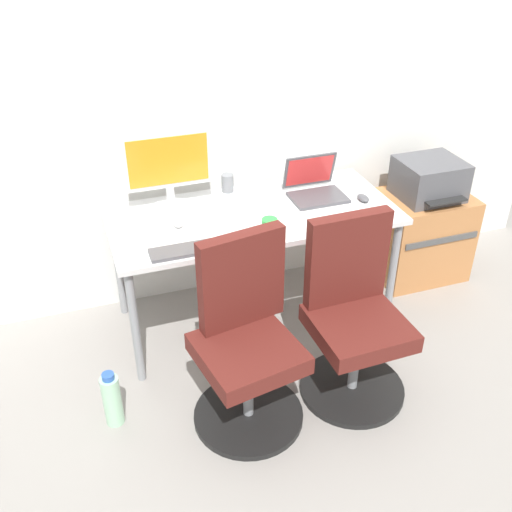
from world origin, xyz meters
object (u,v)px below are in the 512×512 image
side_cabinet (420,235)px  open_laptop (315,186)px  water_bottle_on_floor (112,399)px  printer (429,179)px  office_chair_left (246,343)px  coffee_mug (269,227)px  office_chair_right (353,319)px  desktop_monitor (168,165)px

side_cabinet → open_laptop: open_laptop is taller
water_bottle_on_floor → printer: bearing=18.0°
office_chair_left → coffee_mug: bearing=58.1°
open_laptop → coffee_mug: size_ratio=3.37×
printer → side_cabinet: bearing=90.0°
office_chair_right → water_bottle_on_floor: size_ratio=3.03×
office_chair_right → printer: office_chair_right is taller
office_chair_left → desktop_monitor: (-0.13, 0.91, 0.55)m
coffee_mug → office_chair_right: bearing=-56.3°
desktop_monitor → open_laptop: (0.81, -0.13, -0.20)m
printer → office_chair_left: bearing=-151.1°
office_chair_left → office_chair_right: bearing=0.1°
desktop_monitor → coffee_mug: desktop_monitor is taller
side_cabinet → open_laptop: size_ratio=1.84×
printer → open_laptop: 0.80m
office_chair_right → coffee_mug: size_ratio=10.22×
printer → coffee_mug: bearing=-162.5°
office_chair_right → office_chair_left: bearing=-179.9°
side_cabinet → coffee_mug: coffee_mug is taller
printer → open_laptop: (-0.79, -0.03, 0.08)m
desktop_monitor → coffee_mug: (0.40, -0.48, -0.20)m
water_bottle_on_floor → open_laptop: (1.31, 0.66, 0.63)m
side_cabinet → open_laptop: bearing=-178.0°
office_chair_left → desktop_monitor: 1.07m
office_chair_right → coffee_mug: bearing=123.7°
side_cabinet → coffee_mug: 1.35m
water_bottle_on_floor → open_laptop: open_laptop is taller
side_cabinet → open_laptop: 0.93m
office_chair_right → side_cabinet: office_chair_right is taller
printer → open_laptop: size_ratio=1.29×
office_chair_right → printer: bearing=41.5°
desktop_monitor → coffee_mug: 0.66m
office_chair_right → open_laptop: (0.12, 0.78, 0.35)m
side_cabinet → water_bottle_on_floor: bearing=-162.0°
office_chair_right → water_bottle_on_floor: bearing=174.0°
side_cabinet → water_bottle_on_floor: 2.22m
desktop_monitor → open_laptop: size_ratio=1.55×
office_chair_right → desktop_monitor: bearing=127.2°
office_chair_left → side_cabinet: bearing=28.9°
office_chair_right → side_cabinet: (0.91, 0.81, -0.14)m
water_bottle_on_floor → open_laptop: size_ratio=1.00×
side_cabinet → printer: printer is taller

